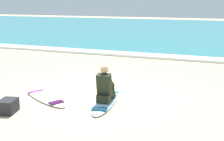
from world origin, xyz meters
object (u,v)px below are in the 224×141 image
object	(u,v)px
surfboard_main	(106,100)
surfboard_spare_near	(45,97)
beach_bag	(8,106)
surfer_seated	(105,87)

from	to	relation	value
surfboard_main	surfboard_spare_near	distance (m)	1.66
surfboard_spare_near	beach_bag	bearing A→B (deg)	-99.29
surfboard_main	beach_bag	distance (m)	2.41
surfboard_main	beach_bag	xyz separation A→B (m)	(-1.82, -1.57, 0.12)
beach_bag	surfboard_main	bearing A→B (deg)	40.69
surfboard_main	surfboard_spare_near	bearing A→B (deg)	-167.72
surfboard_spare_near	beach_bag	distance (m)	1.24
surfboard_spare_near	beach_bag	size ratio (longest dim) A/B	4.21
surfboard_spare_near	beach_bag	world-z (taller)	beach_bag
surfboard_main	surfer_seated	bearing A→B (deg)	-74.37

